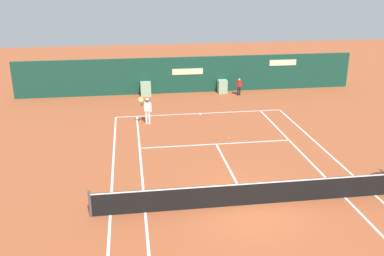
{
  "coord_description": "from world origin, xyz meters",
  "views": [
    {
      "loc": [
        -4.34,
        -14.53,
        8.58
      ],
      "look_at": [
        -1.21,
        6.86,
        0.8
      ],
      "focal_mm": 40.95,
      "sensor_mm": 36.0,
      "label": 1
    }
  ],
  "objects_px": {
    "tennis_ball_mid_court": "(229,138)",
    "tennis_ball_near_service_line": "(286,141)",
    "player_on_baseline": "(147,109)",
    "ball_kid_left_post": "(239,86)"
  },
  "relations": [
    {
      "from": "ball_kid_left_post",
      "to": "tennis_ball_mid_court",
      "type": "xyz_separation_m",
      "value": [
        -2.69,
        -8.53,
        -0.69
      ]
    },
    {
      "from": "player_on_baseline",
      "to": "tennis_ball_mid_court",
      "type": "bearing_deg",
      "value": 161.72
    },
    {
      "from": "tennis_ball_mid_court",
      "to": "tennis_ball_near_service_line",
      "type": "distance_m",
      "value": 3.03
    },
    {
      "from": "tennis_ball_mid_court",
      "to": "tennis_ball_near_service_line",
      "type": "height_order",
      "value": "same"
    },
    {
      "from": "player_on_baseline",
      "to": "ball_kid_left_post",
      "type": "bearing_deg",
      "value": -123.76
    },
    {
      "from": "ball_kid_left_post",
      "to": "tennis_ball_mid_court",
      "type": "height_order",
      "value": "ball_kid_left_post"
    },
    {
      "from": "player_on_baseline",
      "to": "ball_kid_left_post",
      "type": "distance_m",
      "value": 8.78
    },
    {
      "from": "tennis_ball_mid_court",
      "to": "tennis_ball_near_service_line",
      "type": "relative_size",
      "value": 1.0
    },
    {
      "from": "tennis_ball_near_service_line",
      "to": "tennis_ball_mid_court",
      "type": "bearing_deg",
      "value": 164.38
    },
    {
      "from": "player_on_baseline",
      "to": "tennis_ball_near_service_line",
      "type": "height_order",
      "value": "player_on_baseline"
    }
  ]
}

